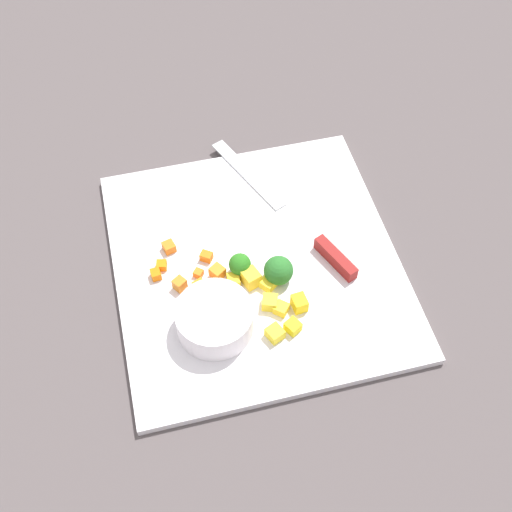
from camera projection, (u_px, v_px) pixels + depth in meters
ground_plane at (256, 265)px, 0.89m from camera, size 4.00×4.00×0.00m
cutting_board at (256, 263)px, 0.88m from camera, size 0.40×0.38×0.01m
prep_bowl at (215, 319)px, 0.80m from camera, size 0.10×0.10×0.04m
chef_knife at (306, 230)px, 0.90m from camera, size 0.30×0.14×0.02m
carrot_dice_0 at (198, 273)px, 0.86m from camera, size 0.02×0.02×0.01m
carrot_dice_1 at (217, 272)px, 0.86m from camera, size 0.02×0.02×0.02m
carrot_dice_2 at (206, 256)px, 0.87m from camera, size 0.02×0.02×0.01m
carrot_dice_3 at (169, 247)px, 0.88m from camera, size 0.02×0.02×0.01m
carrot_dice_4 at (180, 284)px, 0.84m from camera, size 0.02×0.02×0.02m
carrot_dice_5 at (200, 286)px, 0.84m from camera, size 0.02×0.02×0.01m
carrot_dice_6 at (162, 265)px, 0.87m from camera, size 0.02×0.02×0.01m
carrot_dice_7 at (156, 274)px, 0.86m from camera, size 0.02×0.01×0.01m
pepper_dice_0 at (299, 303)px, 0.83m from camera, size 0.02×0.02×0.02m
pepper_dice_1 at (268, 283)px, 0.85m from camera, size 0.03×0.03×0.01m
pepper_dice_2 at (293, 327)px, 0.81m from camera, size 0.02×0.02×0.01m
pepper_dice_3 at (275, 333)px, 0.80m from camera, size 0.03×0.03×0.02m
pepper_dice_4 at (251, 278)px, 0.85m from camera, size 0.03×0.03×0.02m
pepper_dice_5 at (281, 309)px, 0.83m from camera, size 0.02×0.02×0.01m
pepper_dice_6 at (234, 280)px, 0.85m from camera, size 0.02×0.02×0.01m
pepper_dice_7 at (247, 272)px, 0.86m from camera, size 0.01×0.02×0.01m
pepper_dice_8 at (272, 302)px, 0.83m from camera, size 0.02×0.02×0.02m
broccoli_floret_0 at (240, 265)px, 0.85m from camera, size 0.03×0.03×0.03m
broccoli_floret_1 at (278, 271)px, 0.84m from camera, size 0.04×0.04×0.04m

